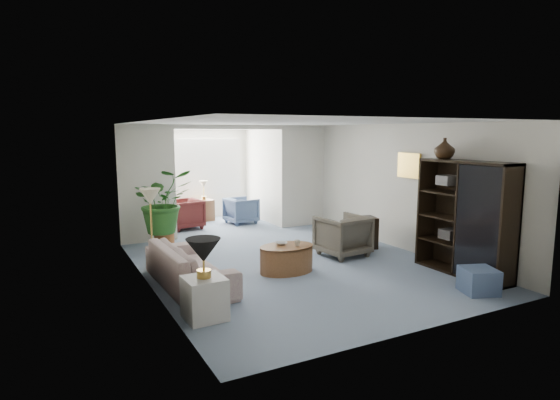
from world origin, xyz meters
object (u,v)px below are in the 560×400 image
side_table_dark (362,232)px  framed_picture (410,165)px  floor_lamp (150,197)px  end_table (205,298)px  coffee_cup (297,243)px  sunroom_table (204,210)px  sunroom_chair_blue (241,210)px  table_lamp (203,250)px  wingback_chair (343,235)px  ottoman (479,281)px  cabinet_urn (445,148)px  sofa (189,266)px  plant_pot (164,240)px  coffee_table (287,259)px  coffee_bowl (281,243)px  sunroom_chair_maroon (184,214)px  entertainment_cabinet (465,218)px

side_table_dark → framed_picture: bearing=-44.9°
floor_lamp → end_table: bearing=-87.7°
coffee_cup → sunroom_table: bearing=89.5°
framed_picture → sunroom_chair_blue: (-1.81, 4.11, -1.37)m
table_lamp → sunroom_chair_blue: size_ratio=0.60×
wingback_chair → ottoman: bearing=96.5°
table_lamp → sunroom_table: bearing=71.8°
ottoman → cabinet_urn: bearing=67.7°
sofa → plant_pot: size_ratio=5.30×
framed_picture → coffee_cup: bearing=-175.4°
end_table → coffee_cup: (2.00, 1.16, 0.23)m
coffee_cup → side_table_dark: size_ratio=0.17×
table_lamp → coffee_table: size_ratio=0.46×
wingback_chair → sunroom_chair_blue: bearing=-88.3°
sofa → wingback_chair: wingback_chair is taller
framed_picture → sofa: framed_picture is taller
coffee_bowl → sunroom_chair_maroon: 4.15m
floor_lamp → cabinet_urn: bearing=-26.4°
side_table_dark → sunroom_chair_blue: sunroom_chair_blue is taller
end_table → wingback_chair: (3.29, 1.69, 0.12)m
coffee_cup → entertainment_cabinet: size_ratio=0.06×
entertainment_cabinet → plant_pot: entertainment_cabinet is taller
wingback_chair → ottoman: (0.57, -2.63, -0.21)m
entertainment_cabinet → cabinet_urn: bearing=90.0°
side_table_dark → end_table: bearing=-153.5°
sunroom_chair_maroon → wingback_chair: bearing=20.9°
cabinet_urn → coffee_cup: bearing=160.2°
side_table_dark → ottoman: side_table_dark is taller
floor_lamp → sunroom_chair_maroon: size_ratio=0.45×
coffee_bowl → cabinet_urn: size_ratio=0.56×
end_table → cabinet_urn: cabinet_urn is taller
end_table → coffee_bowl: bearing=37.1°
end_table → coffee_cup: bearing=30.2°
sunroom_chair_maroon → side_table_dark: bearing=30.8°
ottoman → sunroom_chair_blue: size_ratio=0.63×
sofa → sunroom_table: size_ratio=3.79×
sunroom_table → table_lamp: bearing=-108.2°
coffee_bowl → entertainment_cabinet: (2.58, -1.55, 0.47)m
entertainment_cabinet → sunroom_chair_blue: (-1.58, 5.68, -0.61)m
cabinet_urn → coffee_table: bearing=159.3°
entertainment_cabinet → end_table: bearing=177.5°
coffee_bowl → sunroom_chair_maroon: (-0.51, 4.12, -0.11)m
sunroom_table → coffee_table: bearing=-92.2°
coffee_table → sunroom_table: bearing=87.8°
coffee_table → wingback_chair: size_ratio=1.11×
coffee_table → sunroom_chair_maroon: size_ratio=1.19×
coffee_table → cabinet_urn: size_ratio=2.67×
entertainment_cabinet → plant_pot: (-3.97, 4.00, -0.78)m
ottoman → sunroom_table: sunroom_table is taller
framed_picture → sofa: bearing=-179.7°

